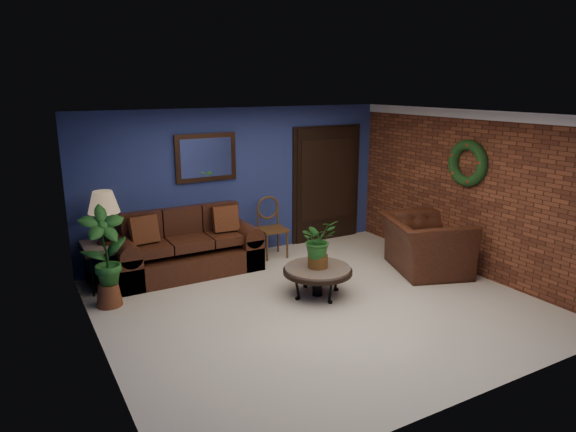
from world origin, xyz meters
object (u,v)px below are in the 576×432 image
sofa (186,251)px  table_lamp (104,211)px  coffee_table (318,271)px  armchair (425,245)px  end_table (108,253)px  side_chair (271,223)px

sofa → table_lamp: table_lamp is taller
coffee_table → armchair: (2.00, 0.01, 0.07)m
sofa → coffee_table: 2.22m
table_lamp → end_table: bearing=180.0°
coffee_table → end_table: bearing=144.1°
end_table → armchair: 4.79m
armchair → table_lamp: bearing=88.3°
table_lamp → armchair: bearing=-21.7°
coffee_table → table_lamp: bearing=144.1°
end_table → table_lamp: size_ratio=0.98×
end_table → table_lamp: bearing=0.0°
end_table → side_chair: bearing=1.6°
table_lamp → armchair: 4.84m
armchair → end_table: bearing=88.3°
table_lamp → side_chair: table_lamp is taller
sofa → end_table: bearing=-178.4°
coffee_table → end_table: (-2.45, 1.78, 0.15)m
sofa → coffee_table: (1.29, -1.81, 0.03)m
end_table → side_chair: 2.69m
sofa → coffee_table: sofa is taller
coffee_table → armchair: bearing=0.2°
end_table → table_lamp: (0.00, 0.00, 0.63)m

